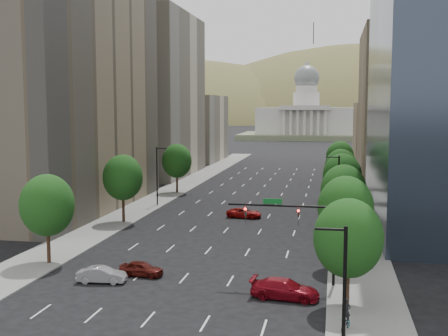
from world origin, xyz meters
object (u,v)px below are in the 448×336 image
Objects in this scene: traffic_signal at (305,226)px; cyclist at (346,320)px; car_red_far at (244,213)px; car_silver at (102,275)px; capitol at (306,120)px; car_maroon at (141,269)px; car_red_near at (285,289)px.

traffic_signal is 4.10× the size of cyclist.
car_silver is at bearing 172.38° from car_red_far.
traffic_signal is at bearing -87.84° from car_silver.
capitol reaches higher than car_maroon.
car_red_far is at bearing 127.91° from cyclist.
car_maroon is 0.83× the size of car_red_far.
cyclist is at bearing -137.50° from car_red_near.
cyclist is (20.50, -7.27, 0.21)m from car_silver.
car_silver is at bearing 136.96° from car_maroon.
capitol reaches higher than cyclist.
capitol is at bearing 3.91° from car_maroon.
capitol is 12.62× the size of car_red_far.
traffic_signal is at bearing -87.26° from capitol.
car_silver is at bearing 91.19° from car_red_near.
traffic_signal is at bearing -84.78° from car_maroon.
car_red_near is at bearing -100.54° from car_maroon.
capitol is 10.99× the size of car_red_near.
cyclist is at bearing -115.78° from car_silver.
car_red_near is 33.07m from car_red_far.
car_maroon is 28.81m from car_red_far.
capitol is 223.75m from car_red_near.
car_silver is at bearing 179.73° from cyclist.
capitol is at bearing 6.58° from car_red_far.
car_red_near is 13.64m from car_maroon.
car_red_far is (-8.25, 32.03, -0.13)m from car_red_near.
traffic_signal is 219.99m from capitol.
car_silver reaches higher than car_maroon.
traffic_signal is 5.89m from car_red_near.
traffic_signal reaches higher than car_red_near.
car_red_far is at bearing -89.71° from capitol.
traffic_signal is 30.22m from car_red_far.
traffic_signal is 15.13m from car_maroon.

